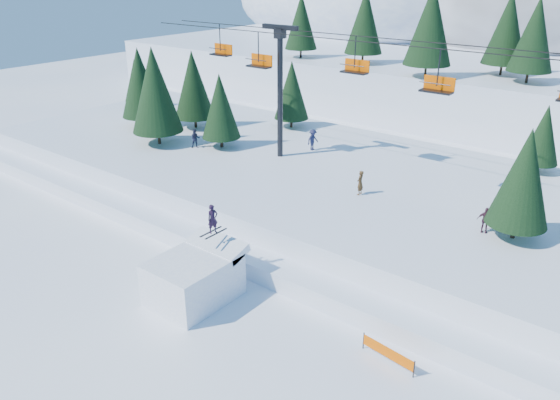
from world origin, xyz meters
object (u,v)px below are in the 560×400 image
Objects in this scene: chairlift at (407,90)px; banner_near at (388,353)px; banner_far at (395,323)px; jump_kicker at (195,277)px.

chairlift reaches higher than banner_near.
chairlift is 16.09× the size of banner_far.
banner_near is 0.99× the size of banner_far.
banner_far is (6.18, -12.15, -8.78)m from chairlift.
banner_far is at bearing 21.71° from jump_kicker.
banner_far is (-0.80, 2.28, 0.00)m from banner_near.
banner_near is (6.98, -14.43, -8.78)m from chairlift.
banner_near is (10.85, 1.72, -0.80)m from jump_kicker.
jump_kicker is 18.43m from chairlift.
chairlift is 16.22× the size of banner_near.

